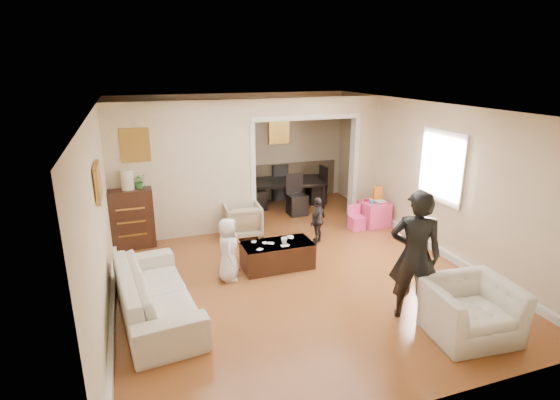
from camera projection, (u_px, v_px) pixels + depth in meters
name	position (u px, v px, depth m)	size (l,w,h in m)	color
floor	(284.00, 262.00, 7.41)	(7.00, 7.00, 0.00)	#9F5B29
partition_left	(183.00, 171.00, 8.22)	(2.75, 0.18, 2.60)	beige
partition_right	(364.00, 157.00, 9.43)	(0.55, 0.18, 2.60)	beige
partition_header	(306.00, 106.00, 8.66)	(2.22, 0.18, 0.35)	beige
window_pane	(442.00, 166.00, 7.45)	(0.03, 0.95, 1.10)	white
framed_art_partition	(135.00, 145.00, 7.71)	(0.45, 0.03, 0.55)	brown
framed_art_sofa_wall	(98.00, 182.00, 5.49)	(0.03, 0.55, 0.40)	brown
framed_art_alcove	(279.00, 131.00, 10.36)	(0.45, 0.03, 0.55)	brown
sofa	(156.00, 292.00, 5.78)	(2.24, 0.88, 0.66)	white
armchair_back	(243.00, 220.00, 8.50)	(0.68, 0.70, 0.64)	tan
armchair_front	(469.00, 309.00, 5.35)	(1.05, 0.92, 0.68)	white
dresser	(131.00, 218.00, 7.93)	(0.79, 0.44, 1.09)	#371C10
table_lamp	(127.00, 180.00, 7.72)	(0.22, 0.22, 0.36)	beige
potted_plant	(139.00, 181.00, 7.79)	(0.24, 0.21, 0.27)	#377735
coffee_table	(277.00, 255.00, 7.17)	(1.14, 0.57, 0.43)	#381A11
coffee_cup	(284.00, 241.00, 7.08)	(0.10, 0.10, 0.10)	white
play_table	(374.00, 214.00, 9.05)	(0.53, 0.53, 0.51)	#EB3E7B
cereal_box	(378.00, 193.00, 9.06)	(0.20, 0.07, 0.30)	yellow
cyan_cup	(372.00, 201.00, 8.88)	(0.08, 0.08, 0.08)	teal
toy_block	(367.00, 200.00, 9.04)	(0.08, 0.06, 0.05)	red
play_bowl	(380.00, 202.00, 8.87)	(0.21, 0.21, 0.05)	silver
dining_table	(287.00, 193.00, 10.28)	(1.76, 0.98, 0.62)	black
adult_person	(415.00, 256.00, 5.56)	(0.64, 0.42, 1.76)	black
child_kneel_a	(228.00, 249.00, 6.68)	(0.49, 0.32, 1.00)	white
child_kneel_b	(231.00, 243.00, 7.16)	(0.40, 0.31, 0.83)	pink
child_toddler	(318.00, 220.00, 8.11)	(0.52, 0.22, 0.89)	black
craft_papers	(275.00, 243.00, 7.11)	(0.76, 0.45, 0.00)	white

